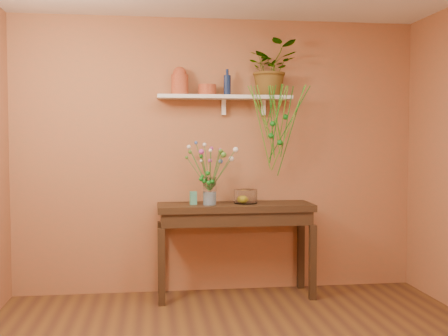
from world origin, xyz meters
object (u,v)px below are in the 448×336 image
(blue_bottle, at_px, (227,85))
(bouquet, at_px, (212,161))
(glass_bowl, at_px, (246,197))
(terracotta_jug, at_px, (180,82))
(glass_vase, at_px, (210,193))
(sideboard, at_px, (235,217))
(spider_plant, at_px, (271,69))

(blue_bottle, relative_size, bouquet, 0.53)
(bouquet, relative_size, glass_bowl, 2.16)
(terracotta_jug, xyz_separation_m, bouquet, (0.29, -0.22, -0.76))
(terracotta_jug, distance_m, glass_bowl, 1.28)
(glass_vase, height_order, bouquet, bouquet)
(terracotta_jug, relative_size, glass_vase, 1.04)
(sideboard, height_order, blue_bottle, blue_bottle)
(glass_vase, height_order, glass_bowl, glass_vase)
(glass_bowl, bearing_deg, sideboard, -170.69)
(blue_bottle, xyz_separation_m, glass_bowl, (0.16, -0.12, -1.08))
(bouquet, bearing_deg, terracotta_jug, 142.94)
(spider_plant, bearing_deg, terracotta_jug, -179.98)
(blue_bottle, xyz_separation_m, spider_plant, (0.43, 0.01, 0.16))
(spider_plant, bearing_deg, blue_bottle, -178.92)
(sideboard, relative_size, glass_vase, 5.68)
(spider_plant, relative_size, glass_bowl, 2.40)
(terracotta_jug, relative_size, bouquet, 0.56)
(glass_vase, xyz_separation_m, glass_bowl, (0.35, 0.06, -0.05))
(blue_bottle, bearing_deg, glass_bowl, -36.19)
(blue_bottle, height_order, glass_bowl, blue_bottle)
(terracotta_jug, relative_size, spider_plant, 0.51)
(bouquet, bearing_deg, sideboard, 17.50)
(terracotta_jug, xyz_separation_m, blue_bottle, (0.46, -0.01, -0.03))
(sideboard, bearing_deg, glass_vase, -169.37)
(blue_bottle, height_order, bouquet, blue_bottle)
(sideboard, xyz_separation_m, glass_vase, (-0.25, -0.05, 0.24))
(terracotta_jug, height_order, glass_bowl, terracotta_jug)
(bouquet, distance_m, glass_bowl, 0.49)
(sideboard, bearing_deg, blue_bottle, 113.53)
(terracotta_jug, xyz_separation_m, glass_bowl, (0.62, -0.13, -1.11))
(spider_plant, bearing_deg, sideboard, -158.99)
(bouquet, bearing_deg, blue_bottle, 50.33)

